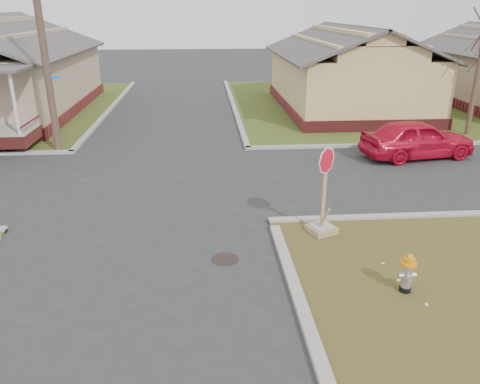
{
  "coord_description": "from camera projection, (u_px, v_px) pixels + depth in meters",
  "views": [
    {
      "loc": [
        1.79,
        -10.16,
        5.52
      ],
      "look_at": [
        2.67,
        1.0,
        1.1
      ],
      "focal_mm": 35.0,
      "sensor_mm": 36.0,
      "label": 1
    }
  ],
  "objects": [
    {
      "name": "ground",
      "position": [
        133.0,
        252.0,
        11.32
      ],
      "size": [
        120.0,
        120.0,
        0.0
      ],
      "primitive_type": "plane",
      "color": "#2B2B2D",
      "rests_on": "ground"
    },
    {
      "name": "curbs",
      "position": [
        153.0,
        181.0,
        15.95
      ],
      "size": [
        80.0,
        40.0,
        0.12
      ],
      "primitive_type": null,
      "color": "#9E988E",
      "rests_on": "ground"
    },
    {
      "name": "manhole",
      "position": [
        225.0,
        259.0,
        11.01
      ],
      "size": [
        0.64,
        0.64,
        0.01
      ],
      "primitive_type": "cylinder",
      "color": "black",
      "rests_on": "ground"
    },
    {
      "name": "side_house_yellow",
      "position": [
        347.0,
        71.0,
        26.54
      ],
      "size": [
        7.6,
        11.6,
        4.7
      ],
      "color": "maroon",
      "rests_on": "ground"
    },
    {
      "name": "utility_pole",
      "position": [
        41.0,
        32.0,
        17.55
      ],
      "size": [
        1.8,
        0.28,
        9.0
      ],
      "color": "#3E2A24",
      "rests_on": "ground"
    },
    {
      "name": "tree_mid_right",
      "position": [
        475.0,
        88.0,
        21.0
      ],
      "size": [
        0.22,
        0.22,
        4.2
      ],
      "primitive_type": "cylinder",
      "color": "#3E2A24",
      "rests_on": "verge_far_right"
    },
    {
      "name": "fire_hydrant",
      "position": [
        408.0,
        271.0,
        9.52
      ],
      "size": [
        0.32,
        0.32,
        0.87
      ],
      "rotation": [
        0.0,
        0.0,
        0.01
      ],
      "color": "black",
      "rests_on": "ground"
    },
    {
      "name": "stop_sign",
      "position": [
        322.0,
        214.0,
        12.06
      ],
      "size": [
        0.66,
        0.64,
        2.32
      ],
      "rotation": [
        0.0,
        0.0,
        0.38
      ],
      "color": "#9D7C55",
      "rests_on": "ground"
    },
    {
      "name": "red_sedan",
      "position": [
        417.0,
        139.0,
        18.26
      ],
      "size": [
        4.62,
        2.43,
        1.5
      ],
      "primitive_type": "imported",
      "rotation": [
        0.0,
        0.0,
        1.73
      ],
      "color": "red",
      "rests_on": "ground"
    }
  ]
}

